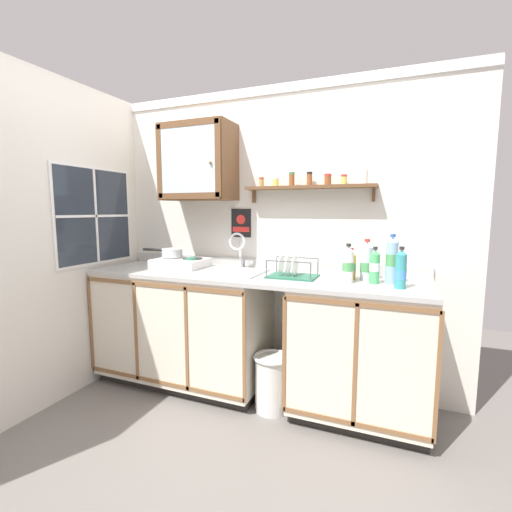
% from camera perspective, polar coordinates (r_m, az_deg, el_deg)
% --- Properties ---
extents(floor, '(5.62, 5.62, 0.00)m').
position_cam_1_polar(floor, '(2.82, -3.68, -23.70)').
color(floor, slate).
rests_on(floor, ground).
extents(back_wall, '(3.22, 0.07, 2.43)m').
position_cam_1_polar(back_wall, '(3.02, 1.42, 3.01)').
color(back_wall, silver).
rests_on(back_wall, ground).
extents(side_wall_left, '(0.05, 3.42, 2.43)m').
position_cam_1_polar(side_wall_left, '(3.05, -29.74, 1.93)').
color(side_wall_left, silver).
rests_on(side_wall_left, ground).
extents(lower_cabinet_run, '(1.41, 0.64, 0.93)m').
position_cam_1_polar(lower_cabinet_run, '(3.13, -11.35, -11.06)').
color(lower_cabinet_run, black).
rests_on(lower_cabinet_run, ground).
extents(lower_cabinet_run_right, '(0.93, 0.64, 0.93)m').
position_cam_1_polar(lower_cabinet_run_right, '(2.67, 16.27, -14.49)').
color(lower_cabinet_run_right, black).
rests_on(lower_cabinet_run_right, ground).
extents(countertop, '(2.58, 0.67, 0.03)m').
position_cam_1_polar(countertop, '(2.74, -1.11, -3.25)').
color(countertop, '#B2B2AD').
rests_on(countertop, lower_cabinet_run).
extents(backsplash, '(2.58, 0.02, 0.08)m').
position_cam_1_polar(backsplash, '(3.01, 1.18, -1.24)').
color(backsplash, '#B2B2AD').
rests_on(backsplash, countertop).
extents(sink, '(0.59, 0.48, 0.41)m').
position_cam_1_polar(sink, '(2.86, -4.60, -2.98)').
color(sink, silver).
rests_on(sink, countertop).
extents(hot_plate_stove, '(0.41, 0.33, 0.09)m').
position_cam_1_polar(hot_plate_stove, '(3.06, -11.86, -1.19)').
color(hot_plate_stove, silver).
rests_on(hot_plate_stove, countertop).
extents(saucepan, '(0.37, 0.18, 0.07)m').
position_cam_1_polar(saucepan, '(3.13, -13.28, 0.56)').
color(saucepan, silver).
rests_on(saucepan, hot_plate_stove).
extents(bottle_soda_green_0, '(0.07, 0.07, 0.25)m').
position_cam_1_polar(bottle_soda_green_0, '(2.50, 18.34, -1.62)').
color(bottle_soda_green_0, '#4CB266').
rests_on(bottle_soda_green_0, countertop).
extents(bottle_water_blue_1, '(0.08, 0.08, 0.33)m').
position_cam_1_polar(bottle_water_blue_1, '(2.52, 20.79, -0.66)').
color(bottle_water_blue_1, '#8CB7E0').
rests_on(bottle_water_blue_1, countertop).
extents(bottle_opaque_white_2, '(0.07, 0.07, 0.27)m').
position_cam_1_polar(bottle_opaque_white_2, '(2.48, 14.43, -1.39)').
color(bottle_opaque_white_2, white).
rests_on(bottle_opaque_white_2, countertop).
extents(bottle_water_clear_3, '(0.08, 0.08, 0.29)m').
position_cam_1_polar(bottle_water_clear_3, '(2.61, 17.16, -0.94)').
color(bottle_water_clear_3, silver).
rests_on(bottle_water_clear_3, countertop).
extents(bottle_detergent_teal_4, '(0.07, 0.07, 0.26)m').
position_cam_1_polar(bottle_detergent_teal_4, '(2.40, 22.03, -2.11)').
color(bottle_detergent_teal_4, teal).
rests_on(bottle_detergent_teal_4, countertop).
extents(bottle_juice_amber_5, '(0.07, 0.07, 0.22)m').
position_cam_1_polar(bottle_juice_amber_5, '(2.61, 14.82, -1.42)').
color(bottle_juice_amber_5, gold).
rests_on(bottle_juice_amber_5, countertop).
extents(dish_rack, '(0.35, 0.25, 0.16)m').
position_cam_1_polar(dish_rack, '(2.63, 5.63, -2.62)').
color(dish_rack, '#26664C').
rests_on(dish_rack, countertop).
extents(mug, '(0.11, 0.11, 0.11)m').
position_cam_1_polar(mug, '(2.97, -10.26, -1.19)').
color(mug, '#337259').
rests_on(mug, countertop).
extents(wall_cabinet, '(0.60, 0.35, 0.62)m').
position_cam_1_polar(wall_cabinet, '(3.09, -9.18, 14.47)').
color(wall_cabinet, brown).
extents(spice_shelf, '(1.00, 0.14, 0.23)m').
position_cam_1_polar(spice_shelf, '(2.81, 8.47, 11.02)').
color(spice_shelf, brown).
extents(warning_sign, '(0.18, 0.01, 0.24)m').
position_cam_1_polar(warning_sign, '(3.06, -2.39, 5.23)').
color(warning_sign, black).
extents(window, '(0.03, 0.80, 0.81)m').
position_cam_1_polar(window, '(3.28, -24.26, 5.82)').
color(window, '#262D38').
extents(trash_bin, '(0.27, 0.27, 0.41)m').
position_cam_1_polar(trash_bin, '(2.76, 2.55, -19.35)').
color(trash_bin, silver).
rests_on(trash_bin, ground).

